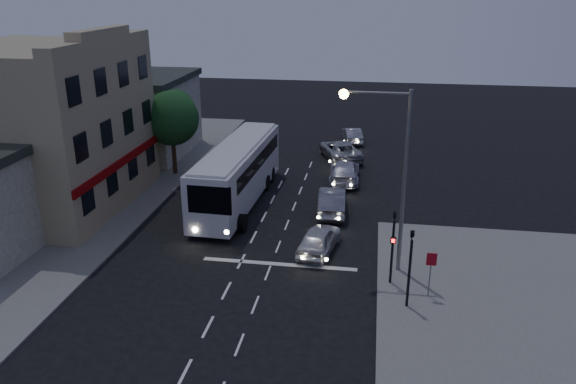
% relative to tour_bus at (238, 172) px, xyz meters
% --- Properties ---
extents(ground, '(120.00, 120.00, 0.00)m').
position_rel_tour_bus_xyz_m(ground, '(2.11, -10.13, -2.12)').
color(ground, black).
extents(sidewalk_near, '(12.00, 24.00, 0.12)m').
position_rel_tour_bus_xyz_m(sidewalk_near, '(15.11, -14.13, -2.06)').
color(sidewalk_near, slate).
rests_on(sidewalk_near, ground).
extents(sidewalk_far, '(12.00, 50.00, 0.12)m').
position_rel_tour_bus_xyz_m(sidewalk_far, '(-10.89, -2.13, -2.06)').
color(sidewalk_far, slate).
rests_on(sidewalk_far, ground).
extents(road_markings, '(8.00, 30.55, 0.01)m').
position_rel_tour_bus_xyz_m(road_markings, '(3.40, -6.83, -2.11)').
color(road_markings, silver).
rests_on(road_markings, ground).
extents(tour_bus, '(3.16, 12.86, 3.92)m').
position_rel_tour_bus_xyz_m(tour_bus, '(0.00, 0.00, 0.00)').
color(tour_bus, silver).
rests_on(tour_bus, ground).
extents(car_suv, '(2.34, 4.39, 1.42)m').
position_rel_tour_bus_xyz_m(car_suv, '(5.97, -6.33, -1.41)').
color(car_suv, silver).
rests_on(car_suv, ground).
extents(car_sedan_a, '(1.93, 4.79, 1.55)m').
position_rel_tour_bus_xyz_m(car_sedan_a, '(6.20, -0.79, -1.35)').
color(car_sedan_a, gray).
rests_on(car_sedan_a, ground).
extents(car_sedan_b, '(2.28, 5.25, 1.50)m').
position_rel_tour_bus_xyz_m(car_sedan_b, '(6.60, 5.35, -1.37)').
color(car_sedan_b, silver).
rests_on(car_sedan_b, ground).
extents(car_sedan_c, '(4.23, 6.06, 1.54)m').
position_rel_tour_bus_xyz_m(car_sedan_c, '(5.90, 10.84, -1.35)').
color(car_sedan_c, '#AEAEB2').
rests_on(car_sedan_c, ground).
extents(car_extra, '(2.20, 4.26, 1.34)m').
position_rel_tour_bus_xyz_m(car_extra, '(6.62, 16.10, -1.45)').
color(car_extra, '#A7A7AB').
rests_on(car_extra, ground).
extents(traffic_signal_main, '(0.25, 0.35, 4.10)m').
position_rel_tour_bus_xyz_m(traffic_signal_main, '(9.71, -9.36, 0.30)').
color(traffic_signal_main, black).
rests_on(traffic_signal_main, sidewalk_near).
extents(traffic_signal_side, '(0.18, 0.15, 4.10)m').
position_rel_tour_bus_xyz_m(traffic_signal_side, '(10.41, -11.33, 0.30)').
color(traffic_signal_side, black).
rests_on(traffic_signal_side, sidewalk_near).
extents(regulatory_sign, '(0.45, 0.12, 2.20)m').
position_rel_tour_bus_xyz_m(regulatory_sign, '(11.41, -10.37, -0.52)').
color(regulatory_sign, slate).
rests_on(regulatory_sign, sidewalk_near).
extents(streetlight, '(3.32, 0.44, 9.00)m').
position_rel_tour_bus_xyz_m(streetlight, '(9.46, -7.93, 3.61)').
color(streetlight, slate).
rests_on(streetlight, sidewalk_near).
extents(main_building, '(10.12, 12.00, 11.00)m').
position_rel_tour_bus_xyz_m(main_building, '(-11.84, -2.13, 3.04)').
color(main_building, gray).
rests_on(main_building, sidewalk_far).
extents(low_building_north, '(9.40, 9.40, 6.50)m').
position_rel_tour_bus_xyz_m(low_building_north, '(-11.39, 9.87, 1.27)').
color(low_building_north, gray).
rests_on(low_building_north, sidewalk_far).
extents(street_tree, '(4.00, 4.00, 6.20)m').
position_rel_tour_bus_xyz_m(street_tree, '(-6.09, 4.89, 2.38)').
color(street_tree, black).
rests_on(street_tree, sidewalk_far).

